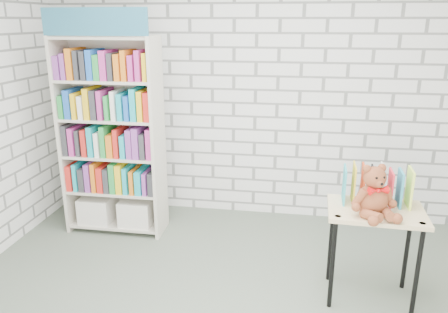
# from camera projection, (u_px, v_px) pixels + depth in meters

# --- Properties ---
(room_shell) EXTENTS (4.52, 4.02, 2.81)m
(room_shell) POSITION_uv_depth(u_px,v_px,m) (225.00, 76.00, 2.61)
(room_shell) COLOR silver
(room_shell) RESTS_ON ground
(bookshelf) EXTENTS (0.99, 0.38, 2.21)m
(bookshelf) POSITION_uv_depth(u_px,v_px,m) (112.00, 136.00, 4.33)
(bookshelf) COLOR beige
(bookshelf) RESTS_ON ground
(display_table) EXTENTS (0.72, 0.51, 0.76)m
(display_table) POSITION_uv_depth(u_px,v_px,m) (375.00, 222.00, 3.28)
(display_table) COLOR tan
(display_table) RESTS_ON ground
(table_books) EXTENTS (0.50, 0.24, 0.29)m
(table_books) POSITION_uv_depth(u_px,v_px,m) (376.00, 186.00, 3.31)
(table_books) COLOR teal
(table_books) RESTS_ON display_table
(teddy_bear) EXTENTS (0.35, 0.34, 0.38)m
(teddy_bear) POSITION_uv_depth(u_px,v_px,m) (374.00, 196.00, 3.11)
(teddy_bear) COLOR brown
(teddy_bear) RESTS_ON display_table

